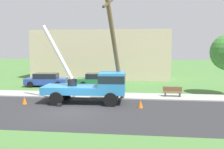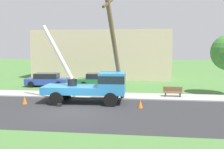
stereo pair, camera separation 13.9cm
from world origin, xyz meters
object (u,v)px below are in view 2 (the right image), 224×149
at_px(leaning_utility_pole, 115,47).
at_px(traffic_cone_ahead, 140,104).
at_px(traffic_cone_behind, 25,100).
at_px(parked_sedan_blue, 47,80).
at_px(parked_sedan_green, 98,80).
at_px(park_bench, 173,92).
at_px(utility_truck, 95,85).

bearing_deg(leaning_utility_pole, traffic_cone_ahead, -31.82).
relative_size(traffic_cone_ahead, traffic_cone_behind, 1.00).
height_order(traffic_cone_ahead, parked_sedan_blue, parked_sedan_blue).
bearing_deg(leaning_utility_pole, parked_sedan_blue, 136.47).
bearing_deg(traffic_cone_behind, parked_sedan_green, 67.99).
height_order(parked_sedan_green, park_bench, parked_sedan_green).
bearing_deg(traffic_cone_behind, parked_sedan_blue, 100.54).
bearing_deg(utility_truck, park_bench, 26.53).
xyz_separation_m(parked_sedan_blue, parked_sedan_green, (5.51, 0.56, 0.00)).
bearing_deg(park_bench, traffic_cone_ahead, -121.01).
height_order(utility_truck, parked_sedan_blue, utility_truck).
relative_size(traffic_cone_ahead, park_bench, 0.35).
xyz_separation_m(leaning_utility_pole, parked_sedan_green, (-2.82, 8.47, -3.55)).
height_order(parked_sedan_blue, parked_sedan_green, same).
distance_m(traffic_cone_behind, park_bench, 11.94).
distance_m(leaning_utility_pole, traffic_cone_behind, 7.83).
xyz_separation_m(traffic_cone_ahead, traffic_cone_behind, (-8.63, 0.19, 0.00)).
relative_size(utility_truck, parked_sedan_green, 1.51).
xyz_separation_m(utility_truck, traffic_cone_ahead, (3.44, -1.28, -1.13)).
xyz_separation_m(traffic_cone_ahead, parked_sedan_green, (-4.79, 9.69, 0.43)).
relative_size(utility_truck, traffic_cone_behind, 12.26).
height_order(utility_truck, parked_sedan_green, utility_truck).
relative_size(leaning_utility_pole, parked_sedan_blue, 1.84).
xyz_separation_m(leaning_utility_pole, park_bench, (4.55, 3.07, -3.80)).
bearing_deg(utility_truck, parked_sedan_green, 99.10).
xyz_separation_m(utility_truck, traffic_cone_behind, (-5.19, -1.10, -1.13)).
relative_size(utility_truck, traffic_cone_ahead, 12.26).
distance_m(traffic_cone_ahead, park_bench, 5.01).
bearing_deg(traffic_cone_ahead, parked_sedan_green, 116.29).
xyz_separation_m(parked_sedan_blue, park_bench, (12.87, -4.84, -0.25)).
xyz_separation_m(traffic_cone_behind, parked_sedan_green, (3.84, 9.50, 0.43)).
height_order(utility_truck, traffic_cone_behind, utility_truck).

